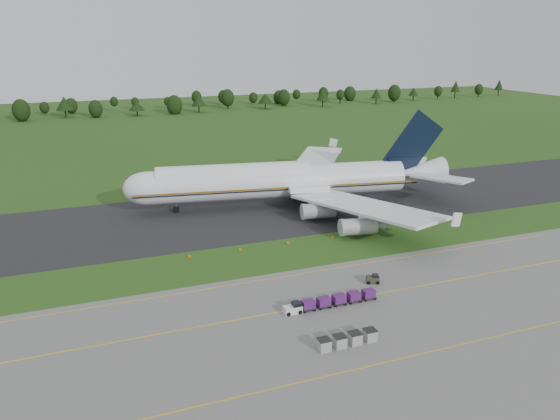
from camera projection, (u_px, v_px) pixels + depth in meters
name	position (u px, v px, depth m)	size (l,w,h in m)	color
ground	(270.00, 256.00, 107.28)	(600.00, 600.00, 0.00)	#254B16
apron	(352.00, 342.00, 77.01)	(300.00, 52.00, 0.06)	slate
taxiway	(231.00, 215.00, 132.19)	(300.00, 40.00, 0.08)	black
apron_markings	(330.00, 319.00, 83.24)	(300.00, 30.20, 0.01)	#E6B50D
tree_line	(121.00, 104.00, 298.23)	(523.40, 22.88, 11.83)	black
aircraft	(284.00, 180.00, 137.35)	(83.94, 80.46, 23.48)	white
baggage_train	(329.00, 301.00, 87.07)	(15.96, 1.69, 1.63)	silver
utility_cart	(373.00, 280.00, 95.42)	(2.57, 2.06, 1.23)	#323424
uld_row	(347.00, 340.00, 76.04)	(8.93, 1.73, 1.71)	#959595
edge_markers	(265.00, 246.00, 111.56)	(31.55, 0.30, 0.60)	#F65407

